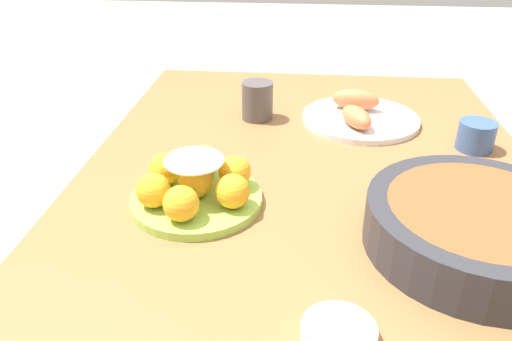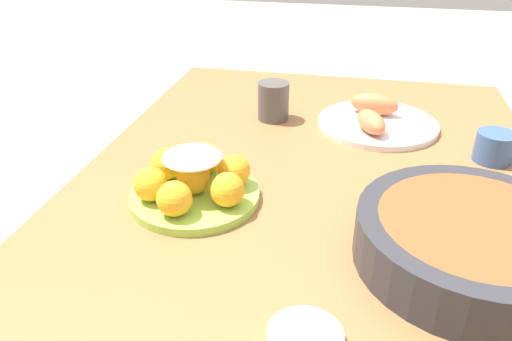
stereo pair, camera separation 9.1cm
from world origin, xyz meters
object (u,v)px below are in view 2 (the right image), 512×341
cake_plate (194,182)px  seafood_platter (376,120)px  serving_bowl (472,240)px  cup_near (273,101)px  sauce_bowl (305,339)px  cup_far (494,147)px  dining_table (310,223)px

cake_plate → seafood_platter: (-0.40, 0.32, -0.02)m
serving_bowl → cup_near: cup_near is taller
sauce_bowl → cup_near: (-0.69, -0.16, 0.03)m
serving_bowl → seafood_platter: size_ratio=1.21×
cake_plate → cup_far: size_ratio=3.00×
cup_near → serving_bowl: bearing=38.2°
cup_near → cake_plate: bearing=-10.2°
seafood_platter → cup_far: size_ratio=3.61×
sauce_bowl → seafood_platter: seafood_platter is taller
cake_plate → sauce_bowl: (0.29, 0.23, -0.02)m
dining_table → sauce_bowl: 0.42m
cup_far → sauce_bowl: bearing=-29.3°
sauce_bowl → seafood_platter: bearing=173.2°
dining_table → cake_plate: bearing=-60.3°
dining_table → cake_plate: cake_plate is taller
serving_bowl → sauce_bowl: size_ratio=3.62×
dining_table → seafood_platter: size_ratio=4.63×
sauce_bowl → cup_far: cup_far is taller
dining_table → sauce_bowl: sauce_bowl is taller
dining_table → seafood_platter: 0.33m
cake_plate → cup_near: bearing=169.8°
cake_plate → serving_bowl: 0.46m
dining_table → cup_near: bearing=-155.4°
serving_bowl → cake_plate: bearing=-100.8°
serving_bowl → seafood_platter: serving_bowl is taller
serving_bowl → sauce_bowl: serving_bowl is taller
dining_table → serving_bowl: bearing=51.4°
serving_bowl → cup_near: size_ratio=3.67×
seafood_platter → dining_table: bearing=-22.4°
sauce_bowl → dining_table: bearing=-175.2°
serving_bowl → cup_near: (-0.48, -0.38, 0.00)m
sauce_bowl → cup_near: size_ratio=1.01×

